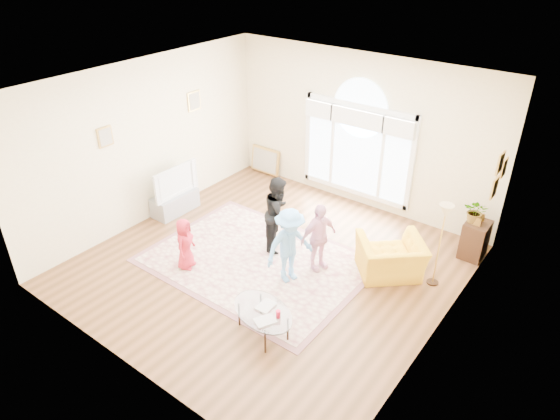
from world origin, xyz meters
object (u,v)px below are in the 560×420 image
Objects in this scene: armchair at (390,258)px; coffee_table at (263,312)px; tv_console at (175,203)px; television at (173,180)px; area_rug at (257,261)px.

coffee_table is at bearing 28.56° from armchair.
television is at bearing -0.00° from tv_console.
area_rug is at bearing 149.55° from coffee_table.
coffee_table is at bearing -47.34° from area_rug.
area_rug is 1.85m from coffee_table.
armchair is (4.56, 0.72, -0.40)m from television.
coffee_table is (1.22, -1.33, 0.39)m from area_rug.
armchair is (2.06, 1.10, 0.33)m from area_rug.
television is 4.11m from coffee_table.
armchair reaches higher than tv_console.
area_rug is 2.91× the size of coffee_table.
armchair is at bearing 28.08° from area_rug.
area_rug is 2.35m from armchair.
tv_console is 4.63m from armchair.
tv_console is 4.11m from coffee_table.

